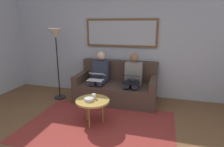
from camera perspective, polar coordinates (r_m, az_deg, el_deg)
The scene contains 12 objects.
wall_rear at distance 4.74m, azimuth 2.96°, elevation 9.12°, with size 6.00×0.12×2.60m, color #B7BCC6.
area_rug at distance 3.51m, azimuth -3.88°, elevation -15.36°, with size 2.60×1.80×0.01m, color maroon.
couch at distance 4.49m, azimuth 1.44°, elevation -4.10°, with size 1.84×0.90×0.90m.
framed_mirror at distance 4.63m, azimuth 2.74°, elevation 12.09°, with size 1.73×0.05×0.66m.
coffee_table at distance 3.40m, azimuth -5.86°, elevation -8.27°, with size 0.60×0.60×0.46m.
cup at distance 3.45m, azimuth -5.49°, elevation -6.83°, with size 0.07×0.07×0.09m, color silver.
bowl at distance 3.37m, azimuth -7.01°, elevation -7.77°, with size 0.16×0.16×0.05m, color beige.
person_left at distance 4.26m, azimuth 6.32°, elevation -1.05°, with size 0.38×0.58×1.14m.
laptop_black at distance 4.03m, azimuth 5.77°, elevation -1.61°, with size 0.35×0.37×0.16m.
person_right at distance 4.45m, azimuth -3.62°, elevation -0.32°, with size 0.38×0.58×1.14m.
laptop_white at distance 4.23m, azimuth -4.69°, elevation -0.97°, with size 0.34×0.34×0.15m.
standing_lamp at distance 4.56m, azimuth -16.49°, elevation 9.22°, with size 0.32×0.32×1.66m.
Camera 1 is at (-1.03, 2.01, 1.76)m, focal length 30.41 mm.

